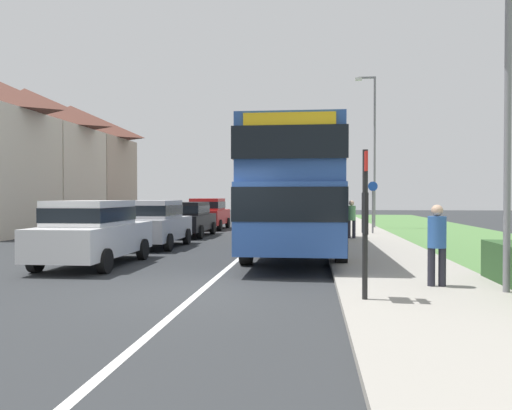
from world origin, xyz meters
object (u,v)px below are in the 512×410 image
Objects in this scene: parked_car_red at (208,212)px; pedestrian_at_stop at (437,241)px; street_lamp_near at (501,78)px; street_lamp_mid at (373,143)px; pedestrian_walking_away at (351,217)px; parked_car_silver at (155,222)px; parked_car_white at (93,230)px; street_lamp_far at (344,174)px; parked_car_black at (188,217)px; double_decker_bus at (297,187)px; bus_stop_sign at (365,214)px; cycle_route_sign at (373,205)px.

parked_car_red is 19.53m from pedestrian_at_stop.
street_lamp_mid is at bearing 89.97° from street_lamp_near.
parked_car_silver is at bearing -154.49° from pedestrian_walking_away.
parked_car_red reaches higher than pedestrian_walking_away.
street_lamp_far is (8.76, 35.59, 3.04)m from parked_car_white.
parked_car_black is at bearing 124.22° from street_lamp_near.
parked_car_red is at bearing -113.01° from street_lamp_far.
street_lamp_mid reaches higher than street_lamp_far.
double_decker_bus is 2.70× the size of parked_car_red.
pedestrian_at_stop is (7.94, -7.63, 0.05)m from parked_car_silver.
parked_car_white is 0.64× the size of street_lamp_near.
street_lamp_far is at bearing 90.45° from street_lamp_near.
pedestrian_walking_away is (7.18, 3.43, 0.05)m from parked_car_silver.
pedestrian_at_stop is 38.53m from street_lamp_far.
street_lamp_mid reaches higher than pedestrian_at_stop.
parked_car_white is 1.08× the size of parked_car_silver.
street_lamp_mid reaches higher than bus_stop_sign.
street_lamp_far is at bearing 89.00° from pedestrian_at_stop.
parked_car_red is 9.92m from street_lamp_mid.
bus_stop_sign is at bearing -70.97° from parked_car_red.
pedestrian_walking_away is 27.56m from street_lamp_far.
street_lamp_near is at bearing 20.30° from bus_stop_sign.
pedestrian_at_stop is at bearing -66.45° from double_decker_bus.
parked_car_red is at bearing 137.54° from pedestrian_walking_away.
double_decker_bus is at bearing -107.45° from street_lamp_mid.
double_decker_bus is 8.07m from bus_stop_sign.
street_lamp_mid is at bearing 83.39° from cycle_route_sign.
parked_car_silver is at bearing -89.82° from parked_car_black.
parked_car_white is 0.99× the size of parked_car_black.
street_lamp_far is (3.52, 31.87, 1.84)m from double_decker_bus.
pedestrian_walking_away is 0.24× the size of street_lamp_far.
parked_car_white is at bearing -103.82° from street_lamp_far.
parked_car_red reaches higher than pedestrian_at_stop.
street_lamp_mid is at bearing 77.22° from pedestrian_walking_away.
street_lamp_mid is (8.93, 11.13, 3.87)m from parked_car_silver.
bus_stop_sign is (-0.73, -12.45, 0.56)m from pedestrian_walking_away.
pedestrian_walking_away is (-0.76, 11.06, 0.00)m from pedestrian_at_stop.
parked_car_white is (-5.23, -3.72, -1.20)m from double_decker_bus.
double_decker_bus reaches higher than parked_car_white.
bus_stop_sign reaches higher than parked_car_black.
double_decker_bus reaches higher than cycle_route_sign.
pedestrian_walking_away is at bearing 48.35° from parked_car_white.
cycle_route_sign is (3.30, 7.53, -0.72)m from double_decker_bus.
parked_car_black is 0.64× the size of street_lamp_far.
pedestrian_at_stop is 0.66× the size of cycle_route_sign.
bus_stop_sign reaches higher than pedestrian_walking_away.
parked_car_red is at bearing 115.03° from double_decker_bus.
double_decker_bus is 7.23m from pedestrian_at_stop.
double_decker_bus is at bearing -50.14° from parked_car_black.
cycle_route_sign is 0.37× the size of street_lamp_near.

